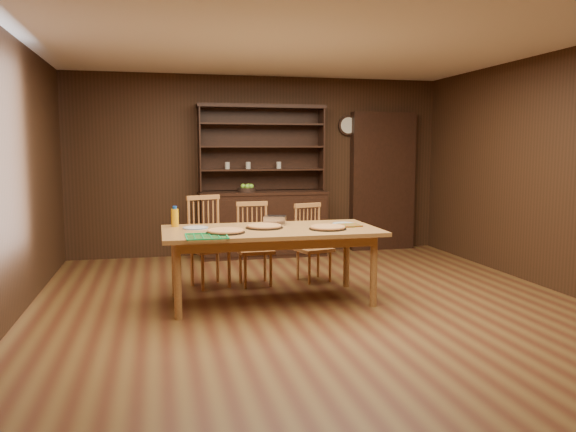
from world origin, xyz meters
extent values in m
plane|color=brown|center=(0.00, 0.00, 0.00)|extent=(6.00, 6.00, 0.00)
plane|color=white|center=(0.00, 0.00, 2.60)|extent=(6.00, 6.00, 0.00)
plane|color=#341D10|center=(0.00, 3.00, 1.30)|extent=(5.50, 0.00, 5.50)
plane|color=#341D10|center=(0.00, -3.00, 1.30)|extent=(5.50, 0.00, 5.50)
plane|color=#341D10|center=(-2.75, 0.00, 1.30)|extent=(0.00, 6.00, 6.00)
plane|color=#341D10|center=(2.75, 0.00, 1.30)|extent=(0.00, 6.00, 6.00)
cube|color=black|center=(0.00, 2.74, 0.45)|extent=(1.80, 0.50, 0.90)
cube|color=black|center=(0.00, 2.74, 0.92)|extent=(1.84, 0.52, 0.04)
cube|color=black|center=(0.00, 2.97, 1.55)|extent=(1.80, 0.02, 1.20)
cube|color=black|center=(-0.89, 2.82, 1.55)|extent=(0.02, 0.32, 1.20)
cube|color=black|center=(0.89, 2.82, 1.55)|extent=(0.02, 0.32, 1.20)
cube|color=black|center=(0.00, 2.82, 2.15)|extent=(1.84, 0.34, 0.05)
cylinder|color=#ABA391|center=(-0.50, 2.82, 1.31)|extent=(0.07, 0.07, 0.10)
cylinder|color=#ABA391|center=(-0.20, 2.82, 1.31)|extent=(0.07, 0.07, 0.10)
cube|color=black|center=(1.90, 2.90, 1.05)|extent=(1.00, 0.18, 2.10)
cylinder|color=black|center=(1.35, 2.96, 1.90)|extent=(0.30, 0.04, 0.30)
cylinder|color=beige|center=(1.35, 2.94, 1.90)|extent=(0.24, 0.01, 0.24)
cube|color=#AB7D3B|center=(-0.37, 0.30, 0.73)|extent=(2.15, 1.08, 0.04)
cylinder|color=#AB7D3B|center=(-1.32, -0.11, 0.35)|extent=(0.07, 0.07, 0.71)
cylinder|color=#AB7D3B|center=(-1.32, 0.71, 0.35)|extent=(0.07, 0.07, 0.71)
cylinder|color=#AB7D3B|center=(0.57, -0.11, 0.35)|extent=(0.07, 0.07, 0.71)
cylinder|color=#AB7D3B|center=(0.57, 0.71, 0.35)|extent=(0.07, 0.07, 0.71)
cube|color=#C57943|center=(-0.92, 1.06, 0.43)|extent=(0.53, 0.51, 0.04)
cylinder|color=#C57943|center=(-1.02, 0.87, 0.20)|extent=(0.04, 0.04, 0.41)
cylinder|color=#C57943|center=(-1.12, 1.15, 0.20)|extent=(0.04, 0.04, 0.41)
cylinder|color=#C57943|center=(-0.72, 0.98, 0.20)|extent=(0.04, 0.04, 0.41)
cylinder|color=#C57943|center=(-0.82, 1.26, 0.20)|extent=(0.04, 0.04, 0.41)
cube|color=#C57943|center=(-0.97, 1.23, 1.00)|extent=(0.39, 0.16, 0.05)
cube|color=#C57943|center=(-0.41, 1.03, 0.39)|extent=(0.41, 0.39, 0.04)
cylinder|color=#C57943|center=(-0.55, 0.89, 0.19)|extent=(0.03, 0.03, 0.37)
cylinder|color=#C57943|center=(-0.56, 1.16, 0.19)|extent=(0.03, 0.03, 0.37)
cylinder|color=#C57943|center=(-0.26, 0.90, 0.19)|extent=(0.03, 0.03, 0.37)
cylinder|color=#C57943|center=(-0.27, 1.18, 0.19)|extent=(0.03, 0.03, 0.37)
cube|color=#C57943|center=(-0.42, 1.19, 0.92)|extent=(0.37, 0.05, 0.05)
cube|color=#C57943|center=(0.29, 1.07, 0.38)|extent=(0.45, 0.44, 0.04)
cylinder|color=#C57943|center=(0.19, 0.90, 0.18)|extent=(0.03, 0.03, 0.36)
cylinder|color=#C57943|center=(0.12, 1.16, 0.18)|extent=(0.03, 0.03, 0.36)
cylinder|color=#C57943|center=(0.47, 0.98, 0.18)|extent=(0.03, 0.03, 0.36)
cylinder|color=#C57943|center=(0.39, 1.23, 0.18)|extent=(0.03, 0.03, 0.36)
cube|color=#C57943|center=(0.25, 1.21, 0.88)|extent=(0.35, 0.13, 0.05)
cylinder|color=black|center=(-0.85, 0.12, 0.76)|extent=(0.37, 0.37, 0.01)
cylinder|color=tan|center=(-0.85, 0.12, 0.77)|extent=(0.34, 0.34, 0.02)
torus|color=#CB8448|center=(-0.85, 0.12, 0.77)|extent=(0.35, 0.35, 0.03)
cylinder|color=black|center=(0.17, 0.13, 0.76)|extent=(0.37, 0.37, 0.01)
cylinder|color=tan|center=(0.17, 0.13, 0.77)|extent=(0.35, 0.35, 0.02)
torus|color=#CB8448|center=(0.17, 0.13, 0.77)|extent=(0.35, 0.35, 0.03)
cylinder|color=black|center=(-0.43, 0.36, 0.76)|extent=(0.38, 0.38, 0.01)
cylinder|color=tan|center=(-0.43, 0.36, 0.77)|extent=(0.34, 0.34, 0.02)
torus|color=#CB8448|center=(-0.43, 0.36, 0.77)|extent=(0.35, 0.35, 0.03)
cylinder|color=silver|center=(-1.11, 0.47, 0.76)|extent=(0.25, 0.25, 0.01)
torus|color=#3664A3|center=(-1.11, 0.47, 0.76)|extent=(0.26, 0.26, 0.01)
cylinder|color=silver|center=(0.44, 0.43, 0.76)|extent=(0.23, 0.23, 0.01)
torus|color=#3664A3|center=(0.44, 0.43, 0.76)|extent=(0.23, 0.23, 0.01)
cube|color=white|center=(-0.27, 0.61, 0.80)|extent=(0.27, 0.23, 0.09)
cylinder|color=#F7A90D|center=(-1.31, 0.68, 0.84)|extent=(0.08, 0.08, 0.18)
cylinder|color=#12409A|center=(-1.31, 0.68, 0.95)|extent=(0.04, 0.04, 0.03)
cube|color=#A81913|center=(0.46, 0.31, 0.76)|extent=(0.23, 0.23, 0.02)
cube|color=#A81913|center=(0.38, 0.29, 0.76)|extent=(0.21, 0.21, 0.02)
cylinder|color=black|center=(-0.24, 2.69, 0.97)|extent=(0.26, 0.26, 0.06)
sphere|color=#81C835|center=(-0.29, 2.69, 1.02)|extent=(0.08, 0.08, 0.08)
sphere|color=#81C835|center=(-0.21, 2.72, 1.02)|extent=(0.08, 0.08, 0.08)
sphere|color=#81C835|center=(-0.24, 2.64, 1.02)|extent=(0.08, 0.08, 0.08)
sphere|color=#81C835|center=(-0.18, 2.67, 1.02)|extent=(0.08, 0.08, 0.08)
camera|label=1|loc=(-1.47, -5.18, 1.55)|focal=35.00mm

